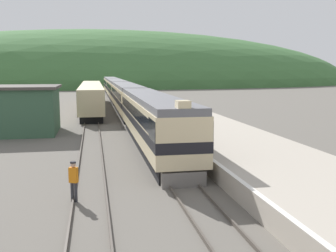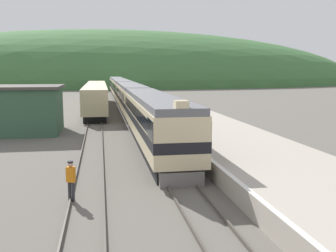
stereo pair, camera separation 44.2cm
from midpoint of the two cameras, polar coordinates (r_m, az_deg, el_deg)
track_main at (r=69.65m, az=-6.38°, el=3.50°), size 1.52×180.00×0.16m
track_siding at (r=69.54m, az=-10.09°, el=3.42°), size 1.52×180.00×0.16m
platform at (r=50.44m, az=0.94°, el=2.26°), size 7.03×140.00×1.00m
distant_hills at (r=155.55m, az=-8.26°, el=5.99°), size 202.79×91.26×41.13m
station_shed at (r=37.79m, az=-21.06°, el=2.26°), size 8.40×6.81×4.28m
express_train_lead_car at (r=28.91m, az=-1.66°, el=1.07°), size 2.86×21.42×4.22m
carriage_second at (r=51.19m, az=-5.20°, el=4.12°), size 2.85×21.35×3.86m
carriage_third at (r=73.34m, az=-6.59°, el=5.31°), size 2.85×21.35×3.86m
carriage_fourth at (r=95.52m, az=-7.33°, el=5.95°), size 2.85×21.35×3.86m
siding_train at (r=58.53m, az=-10.18°, el=4.30°), size 2.90×34.38×3.62m
track_worker at (r=17.60m, az=-13.21°, el=-7.40°), size 0.42×0.36×1.79m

